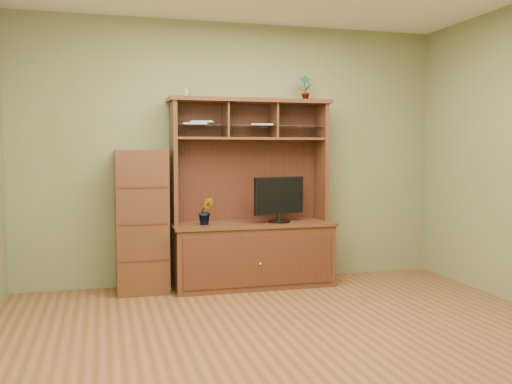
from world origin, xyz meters
name	(u,v)px	position (x,y,z in m)	size (l,w,h in m)	color
room	(298,154)	(0.00, 0.00, 1.35)	(4.54, 4.04, 2.74)	brown
media_hutch	(252,235)	(0.11, 1.73, 0.52)	(1.66, 0.61, 1.90)	#3E1E11
monitor	(279,198)	(0.38, 1.65, 0.89)	(0.57, 0.22, 0.46)	black
orchid_plant	(206,211)	(-0.37, 1.65, 0.79)	(0.15, 0.12, 0.27)	#2C6020
top_plant	(305,87)	(0.71, 1.80, 2.04)	(0.14, 0.10, 0.27)	#326D26
reed_diffuser	(185,87)	(-0.55, 1.80, 2.01)	(0.05, 0.05, 0.27)	silver
magazines	(220,124)	(-0.20, 1.81, 1.65)	(0.95, 0.23, 0.04)	silver
side_cabinet	(142,221)	(-0.99, 1.76, 0.69)	(0.49, 0.45, 1.38)	#3E1E11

